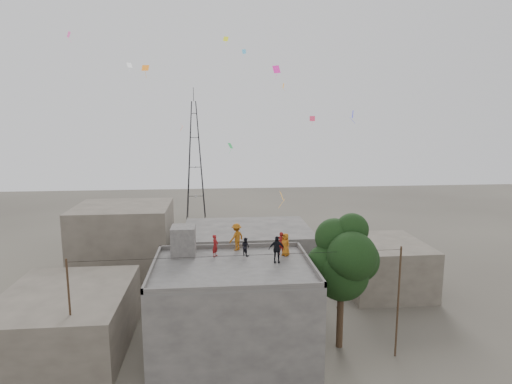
{
  "coord_description": "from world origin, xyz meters",
  "views": [
    {
      "loc": [
        -1.01,
        -25.7,
        15.14
      ],
      "look_at": [
        1.8,
        3.23,
        10.27
      ],
      "focal_mm": 30.0,
      "sensor_mm": 36.0,
      "label": 1
    }
  ],
  "objects_px": {
    "stair_head_box": "(183,241)",
    "tree": "(344,260)",
    "person_red_adult": "(281,243)",
    "transmission_tower": "(195,161)",
    "person_dark_adult": "(277,249)"
  },
  "relations": [
    {
      "from": "stair_head_box",
      "to": "tree",
      "type": "relative_size",
      "value": 0.22
    },
    {
      "from": "stair_head_box",
      "to": "person_red_adult",
      "type": "height_order",
      "value": "stair_head_box"
    },
    {
      "from": "stair_head_box",
      "to": "person_red_adult",
      "type": "relative_size",
      "value": 1.25
    },
    {
      "from": "stair_head_box",
      "to": "person_red_adult",
      "type": "distance_m",
      "value": 6.63
    },
    {
      "from": "transmission_tower",
      "to": "person_dark_adult",
      "type": "height_order",
      "value": "transmission_tower"
    },
    {
      "from": "person_dark_adult",
      "to": "person_red_adult",
      "type": "bearing_deg",
      "value": 72.66
    },
    {
      "from": "stair_head_box",
      "to": "transmission_tower",
      "type": "bearing_deg",
      "value": 91.23
    },
    {
      "from": "tree",
      "to": "transmission_tower",
      "type": "distance_m",
      "value": 41.12
    },
    {
      "from": "person_red_adult",
      "to": "person_dark_adult",
      "type": "relative_size",
      "value": 0.92
    },
    {
      "from": "stair_head_box",
      "to": "transmission_tower",
      "type": "height_order",
      "value": "transmission_tower"
    },
    {
      "from": "tree",
      "to": "person_red_adult",
      "type": "distance_m",
      "value": 4.3
    },
    {
      "from": "person_red_adult",
      "to": "person_dark_adult",
      "type": "bearing_deg",
      "value": 95.75
    },
    {
      "from": "transmission_tower",
      "to": "person_dark_adult",
      "type": "xyz_separation_m",
      "value": [
        6.86,
        -39.51,
        -2.1
      ]
    },
    {
      "from": "tree",
      "to": "person_dark_adult",
      "type": "distance_m",
      "value": 4.59
    },
    {
      "from": "tree",
      "to": "transmission_tower",
      "type": "bearing_deg",
      "value": 106.09
    }
  ]
}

